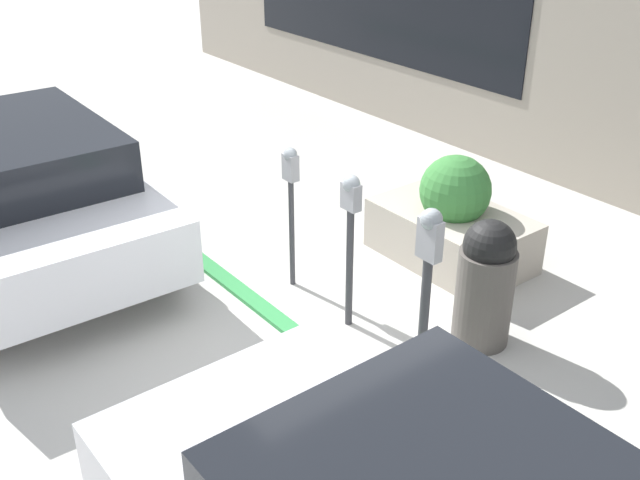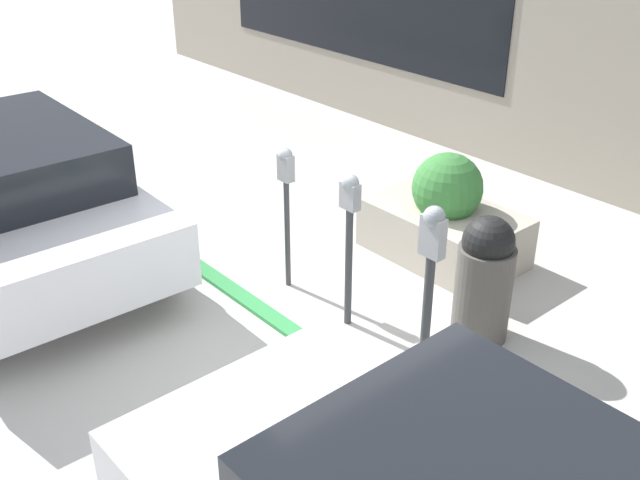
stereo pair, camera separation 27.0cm
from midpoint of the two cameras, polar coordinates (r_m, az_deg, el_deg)
ground_plane at (r=6.41m, az=0.41°, el=-7.40°), size 40.00×40.00×0.00m
curb_strip at (r=6.36m, az=-0.16°, el=-7.50°), size 19.00×0.16×0.04m
parking_meter_nearest at (r=5.57m, az=9.61°, el=-1.77°), size 0.19×0.17×1.42m
parking_meter_second at (r=6.10m, az=3.60°, el=1.27°), size 0.17×0.14×1.40m
parking_meter_middle at (r=6.70m, az=-1.08°, el=3.91°), size 0.15×0.12×1.37m
planter_box at (r=7.53m, az=11.07°, el=1.32°), size 1.54×0.97×1.10m
parked_car_middle at (r=7.84m, az=-21.43°, el=3.67°), size 4.22×2.03×1.40m
trash_bin at (r=6.25m, az=13.70°, el=-3.19°), size 0.47×0.47×1.11m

